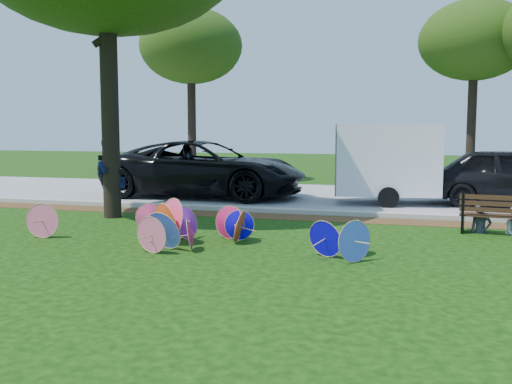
# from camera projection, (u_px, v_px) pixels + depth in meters

# --- Properties ---
(ground) EXTENTS (90.00, 90.00, 0.00)m
(ground) POSITION_uv_depth(u_px,v_px,m) (199.00, 251.00, 10.39)
(ground) COLOR black
(ground) RESTS_ON ground
(mulch_strip) EXTENTS (90.00, 1.00, 0.01)m
(mulch_strip) POSITION_uv_depth(u_px,v_px,m) (264.00, 216.00, 14.68)
(mulch_strip) COLOR #472D16
(mulch_strip) RESTS_ON ground
(curb) EXTENTS (90.00, 0.30, 0.12)m
(curb) POSITION_uv_depth(u_px,v_px,m) (271.00, 210.00, 15.35)
(curb) COLOR #B7B5AD
(curb) RESTS_ON ground
(street) EXTENTS (90.00, 8.00, 0.01)m
(street) POSITION_uv_depth(u_px,v_px,m) (302.00, 196.00, 19.32)
(street) COLOR gray
(street) RESTS_ON ground
(parasol_pile) EXTENTS (7.02, 2.40, 0.92)m
(parasol_pile) POSITION_uv_depth(u_px,v_px,m) (201.00, 227.00, 10.89)
(parasol_pile) COLOR #C11852
(parasol_pile) RESTS_ON ground
(black_van) EXTENTS (6.76, 3.21, 1.86)m
(black_van) POSITION_uv_depth(u_px,v_px,m) (205.00, 169.00, 18.88)
(black_van) COLOR black
(black_van) RESTS_ON ground
(cargo_trailer) EXTENTS (3.20, 2.26, 2.68)m
(cargo_trailer) POSITION_uv_depth(u_px,v_px,m) (387.00, 159.00, 17.05)
(cargo_trailer) COLOR white
(cargo_trailer) RESTS_ON ground
(park_bench) EXTENTS (1.67, 0.79, 0.84)m
(park_bench) POSITION_uv_depth(u_px,v_px,m) (499.00, 215.00, 12.09)
(park_bench) COLOR black
(park_bench) RESTS_ON ground
(person_left) EXTENTS (0.52, 0.41, 1.27)m
(person_left) POSITION_uv_depth(u_px,v_px,m) (482.00, 204.00, 12.21)
(person_left) COLOR #333946
(person_left) RESTS_ON ground
(bg_trees) EXTENTS (18.80, 6.06, 7.40)m
(bg_trees) POSITION_uv_depth(u_px,v_px,m) (400.00, 40.00, 22.50)
(bg_trees) COLOR black
(bg_trees) RESTS_ON ground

